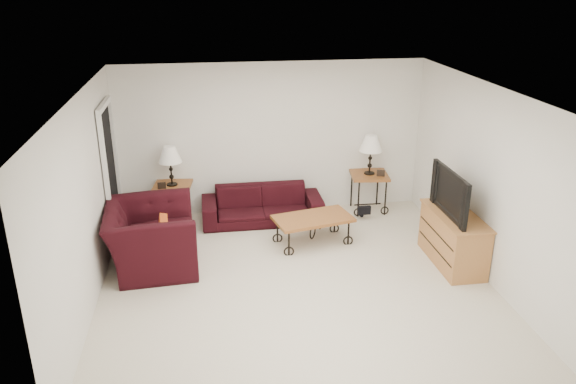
# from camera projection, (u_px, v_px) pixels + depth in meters

# --- Properties ---
(ground) EXTENTS (5.00, 5.00, 0.00)m
(ground) POSITION_uv_depth(u_px,v_px,m) (296.00, 282.00, 7.38)
(ground) COLOR beige
(ground) RESTS_ON ground
(wall_back) EXTENTS (5.00, 0.02, 2.50)m
(wall_back) POSITION_uv_depth(u_px,v_px,m) (272.00, 139.00, 9.24)
(wall_back) COLOR silver
(wall_back) RESTS_ON ground
(wall_front) EXTENTS (5.00, 0.02, 2.50)m
(wall_front) POSITION_uv_depth(u_px,v_px,m) (345.00, 303.00, 4.63)
(wall_front) COLOR silver
(wall_front) RESTS_ON ground
(wall_left) EXTENTS (0.02, 5.00, 2.50)m
(wall_left) POSITION_uv_depth(u_px,v_px,m) (86.00, 205.00, 6.59)
(wall_left) COLOR silver
(wall_left) RESTS_ON ground
(wall_right) EXTENTS (0.02, 5.00, 2.50)m
(wall_right) POSITION_uv_depth(u_px,v_px,m) (487.00, 183.00, 7.28)
(wall_right) COLOR silver
(wall_right) RESTS_ON ground
(ceiling) EXTENTS (5.00, 5.00, 0.00)m
(ceiling) POSITION_uv_depth(u_px,v_px,m) (297.00, 92.00, 6.48)
(ceiling) COLOR white
(ceiling) RESTS_ON wall_back
(doorway) EXTENTS (0.08, 0.94, 2.04)m
(doorway) POSITION_uv_depth(u_px,v_px,m) (111.00, 176.00, 8.20)
(doorway) COLOR black
(doorway) RESTS_ON ground
(sofa) EXTENTS (1.93, 0.75, 0.56)m
(sofa) POSITION_uv_depth(u_px,v_px,m) (262.00, 205.00, 9.12)
(sofa) COLOR black
(sofa) RESTS_ON ground
(side_table_left) EXTENTS (0.65, 0.65, 0.64)m
(side_table_left) POSITION_uv_depth(u_px,v_px,m) (174.00, 204.00, 9.07)
(side_table_left) COLOR brown
(side_table_left) RESTS_ON ground
(side_table_right) EXTENTS (0.67, 0.67, 0.66)m
(side_table_right) POSITION_uv_depth(u_px,v_px,m) (368.00, 192.00, 9.51)
(side_table_right) COLOR brown
(side_table_right) RESTS_ON ground
(lamp_left) EXTENTS (0.40, 0.40, 0.64)m
(lamp_left) POSITION_uv_depth(u_px,v_px,m) (171.00, 166.00, 8.84)
(lamp_left) COLOR black
(lamp_left) RESTS_ON side_table_left
(lamp_right) EXTENTS (0.41, 0.41, 0.66)m
(lamp_right) POSITION_uv_depth(u_px,v_px,m) (370.00, 155.00, 9.27)
(lamp_right) COLOR black
(lamp_right) RESTS_ON side_table_right
(photo_frame_left) EXTENTS (0.13, 0.02, 0.11)m
(photo_frame_left) POSITION_uv_depth(u_px,v_px,m) (162.00, 186.00, 8.78)
(photo_frame_left) COLOR black
(photo_frame_left) RESTS_ON side_table_left
(photo_frame_right) EXTENTS (0.13, 0.06, 0.11)m
(photo_frame_right) POSITION_uv_depth(u_px,v_px,m) (381.00, 173.00, 9.26)
(photo_frame_right) COLOR black
(photo_frame_right) RESTS_ON side_table_right
(coffee_table) EXTENTS (1.24, 0.85, 0.42)m
(coffee_table) POSITION_uv_depth(u_px,v_px,m) (313.00, 230.00, 8.38)
(coffee_table) COLOR brown
(coffee_table) RESTS_ON ground
(armchair) EXTENTS (1.26, 1.41, 0.87)m
(armchair) POSITION_uv_depth(u_px,v_px,m) (151.00, 237.00, 7.66)
(armchair) COLOR black
(armchair) RESTS_ON ground
(throw_pillow) EXTENTS (0.13, 0.40, 0.39)m
(throw_pillow) POSITION_uv_depth(u_px,v_px,m) (162.00, 232.00, 7.60)
(throw_pillow) COLOR #C74319
(throw_pillow) RESTS_ON armchair
(tv_stand) EXTENTS (0.51, 1.22, 0.73)m
(tv_stand) POSITION_uv_depth(u_px,v_px,m) (453.00, 239.00, 7.76)
(tv_stand) COLOR #A7713E
(tv_stand) RESTS_ON ground
(television) EXTENTS (0.14, 1.09, 0.63)m
(television) POSITION_uv_depth(u_px,v_px,m) (457.00, 193.00, 7.51)
(television) COLOR black
(television) RESTS_ON tv_stand
(backpack) EXTENTS (0.41, 0.36, 0.43)m
(backpack) POSITION_uv_depth(u_px,v_px,m) (362.00, 205.00, 9.27)
(backpack) COLOR black
(backpack) RESTS_ON ground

